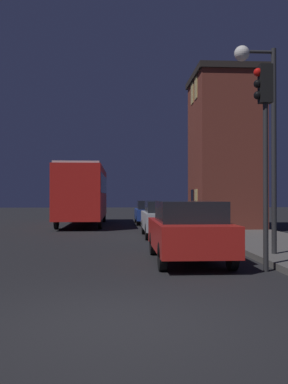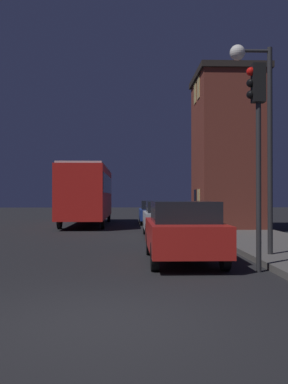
# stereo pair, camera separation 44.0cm
# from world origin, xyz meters

# --- Properties ---
(ground_plane) EXTENTS (120.00, 120.00, 0.00)m
(ground_plane) POSITION_xyz_m (0.00, 0.00, 0.00)
(ground_plane) COLOR black
(brick_building) EXTENTS (3.46, 4.48, 8.02)m
(brick_building) POSITION_xyz_m (5.53, 16.11, 4.19)
(brick_building) COLOR brown
(brick_building) RESTS_ON sidewalk
(streetlamp) EXTENTS (1.18, 0.43, 5.78)m
(streetlamp) POSITION_xyz_m (3.93, 5.61, 4.19)
(streetlamp) COLOR #28282B
(streetlamp) RESTS_ON sidewalk
(traffic_light) EXTENTS (0.43, 0.24, 4.84)m
(traffic_light) POSITION_xyz_m (3.40, 3.77, 3.45)
(traffic_light) COLOR #28282B
(traffic_light) RESTS_ON ground
(bus) EXTENTS (2.51, 9.65, 3.54)m
(bus) POSITION_xyz_m (-2.18, 20.00, 2.11)
(bus) COLOR red
(bus) RESTS_ON ground
(car_near_lane) EXTENTS (1.84, 4.29, 1.63)m
(car_near_lane) POSITION_xyz_m (1.85, 5.32, 0.85)
(car_near_lane) COLOR #B21E19
(car_near_lane) RESTS_ON ground
(car_mid_lane) EXTENTS (1.79, 4.08, 1.54)m
(car_mid_lane) POSITION_xyz_m (1.94, 12.30, 0.82)
(car_mid_lane) COLOR #B7BABF
(car_mid_lane) RESTS_ON ground
(car_far_lane) EXTENTS (1.86, 4.21, 1.47)m
(car_far_lane) POSITION_xyz_m (1.95, 20.73, 0.76)
(car_far_lane) COLOR navy
(car_far_lane) RESTS_ON ground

